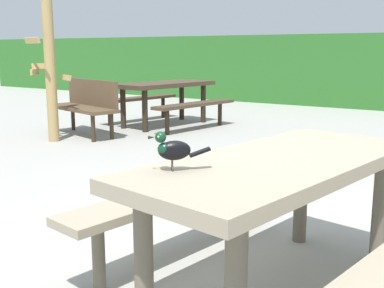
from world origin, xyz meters
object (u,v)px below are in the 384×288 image
at_px(picnic_table_foreground, 279,192).
at_px(picnic_table_mid_left, 165,93).
at_px(bird_grackle, 172,149).
at_px(park_bench_side, 86,103).

height_order(picnic_table_foreground, picnic_table_mid_left, same).
bearing_deg(picnic_table_mid_left, bird_grackle, -53.34).
bearing_deg(bird_grackle, picnic_table_mid_left, 126.66).
bearing_deg(picnic_table_foreground, picnic_table_mid_left, 132.10).
xyz_separation_m(bird_grackle, picnic_table_mid_left, (-3.64, 4.89, -0.29)).
height_order(picnic_table_mid_left, park_bench_side, park_bench_side).
bearing_deg(park_bench_side, bird_grackle, -40.43).
bearing_deg(picnic_table_foreground, bird_grackle, -120.15).
distance_m(picnic_table_mid_left, park_bench_side, 1.49).
xyz_separation_m(picnic_table_foreground, picnic_table_mid_left, (-3.95, 4.37, 0.00)).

